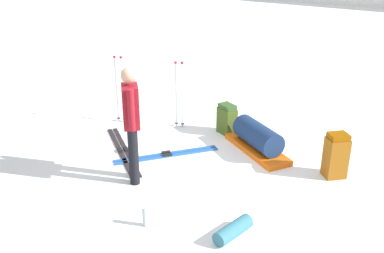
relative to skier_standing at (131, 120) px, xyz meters
The scene contains 11 objects.
ground_plane 1.32m from the skier_standing, 52.19° to the left, with size 80.00×80.00×0.00m, color white.
skier_standing is the anchor object (origin of this frame).
ski_pair_near 1.38m from the skier_standing, 137.13° to the left, with size 1.59×1.41×0.05m.
ski_pair_far 1.31m from the skier_standing, 90.83° to the left, with size 1.29×1.41×0.05m.
backpack_large_dark 2.37m from the skier_standing, 78.43° to the left, with size 0.41×0.36×0.56m.
backpack_bright 3.02m from the skier_standing, 31.19° to the left, with size 0.40×0.39×0.69m.
ski_poles_planted_near 2.37m from the skier_standing, 132.13° to the left, with size 0.19×0.11×1.30m.
ski_poles_planted_far 2.14m from the skier_standing, 102.50° to the left, with size 0.18×0.10×1.27m.
gear_sled 2.27m from the skier_standing, 55.55° to the left, with size 1.39×1.19×0.49m.
sleeping_mat_rolled 2.08m from the skier_standing, 16.41° to the right, with size 0.18×0.18×0.55m, color teal.
thermos_bottle 1.43m from the skier_standing, 47.56° to the right, with size 0.07×0.07×0.26m, color #AAB9C0.
Camera 1 is at (2.92, -5.25, 3.21)m, focal length 40.94 mm.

